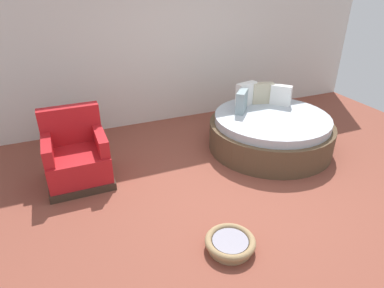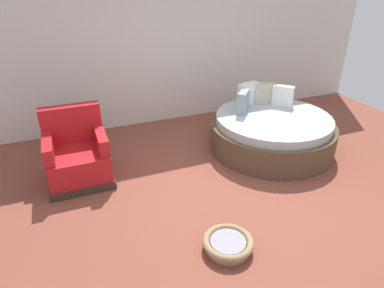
{
  "view_description": "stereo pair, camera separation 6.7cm",
  "coord_description": "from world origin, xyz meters",
  "px_view_note": "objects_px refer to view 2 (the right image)",
  "views": [
    {
      "loc": [
        -1.86,
        -2.99,
        2.49
      ],
      "look_at": [
        -0.42,
        0.44,
        0.55
      ],
      "focal_mm": 31.25,
      "sensor_mm": 36.0,
      "label": 1
    },
    {
      "loc": [
        -1.79,
        -3.01,
        2.49
      ],
      "look_at": [
        -0.42,
        0.44,
        0.55
      ],
      "focal_mm": 31.25,
      "sensor_mm": 36.0,
      "label": 2
    }
  ],
  "objects_px": {
    "red_armchair": "(78,156)",
    "side_table": "(72,118)",
    "pet_basket": "(228,244)",
    "round_daybed": "(271,132)"
  },
  "relations": [
    {
      "from": "red_armchair",
      "to": "side_table",
      "type": "relative_size",
      "value": 1.81
    },
    {
      "from": "red_armchair",
      "to": "side_table",
      "type": "xyz_separation_m",
      "value": [
        0.02,
        1.11,
        0.1
      ]
    },
    {
      "from": "red_armchair",
      "to": "pet_basket",
      "type": "relative_size",
      "value": 1.84
    },
    {
      "from": "pet_basket",
      "to": "side_table",
      "type": "bearing_deg",
      "value": 111.98
    },
    {
      "from": "round_daybed",
      "to": "pet_basket",
      "type": "distance_m",
      "value": 2.34
    },
    {
      "from": "round_daybed",
      "to": "pet_basket",
      "type": "height_order",
      "value": "round_daybed"
    },
    {
      "from": "pet_basket",
      "to": "side_table",
      "type": "xyz_separation_m",
      "value": [
        -1.22,
        3.01,
        0.35
      ]
    },
    {
      "from": "red_armchair",
      "to": "side_table",
      "type": "height_order",
      "value": "red_armchair"
    },
    {
      "from": "red_armchair",
      "to": "pet_basket",
      "type": "height_order",
      "value": "red_armchair"
    },
    {
      "from": "red_armchair",
      "to": "side_table",
      "type": "bearing_deg",
      "value": 88.83
    }
  ]
}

